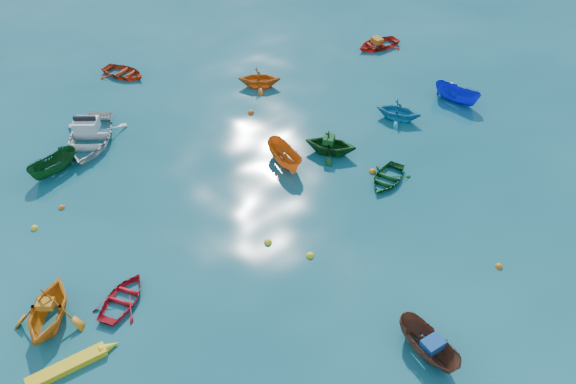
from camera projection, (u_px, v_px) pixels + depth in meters
ground at (359, 261)px, 23.60m from camera, size 160.00×160.00×0.00m
sampan_brown_mid at (426, 353)px, 20.22m from camera, size 1.27×2.91×1.10m
dinghy_orange_w at (52, 321)px, 21.28m from camera, size 4.04×4.13×1.65m
dinghy_green_e at (387, 181)px, 27.65m from camera, size 3.16×2.76×0.55m
dinghy_cyan_se at (397, 119)px, 31.84m from camera, size 3.18×3.29×1.33m
dinghy_red_nw at (124, 301)px, 22.01m from camera, size 3.12×2.93×0.53m
sampan_orange_n at (285, 164)px, 28.70m from camera, size 1.51×3.03×1.12m
dinghy_green_n at (330, 153)px, 29.38m from camera, size 3.47×3.54×1.41m
dinghy_red_ne at (377, 47)px, 38.71m from camera, size 3.40×2.61×0.65m
sampan_blue_far at (455, 101)px, 33.30m from camera, size 1.66×3.04×1.11m
dinghy_red_far at (124, 76)px, 35.67m from camera, size 3.22×3.61×0.62m
dinghy_orange_far at (260, 87)px, 34.62m from camera, size 3.41×3.34×1.36m
sampan_green_far at (56, 172)px, 28.18m from camera, size 2.92×1.81×1.06m
kayak_yellow at (68, 369)px, 19.74m from camera, size 3.49×0.70×0.34m
motorboat_white at (91, 143)px, 30.11m from camera, size 5.45×5.77×1.57m
tarp_blue_a at (433, 344)px, 19.65m from camera, size 0.79×0.62×0.36m
tarp_orange_a at (46, 304)px, 20.69m from camera, size 0.75×0.72×0.29m
tarp_green_b at (329, 139)px, 28.83m from camera, size 0.86×0.83×0.33m
tarp_orange_b at (377, 41)px, 38.34m from camera, size 0.65×0.81×0.36m
buoy_ye_a at (268, 243)px, 24.43m from camera, size 0.36×0.36×0.36m
buoy_or_b at (499, 267)px, 23.37m from camera, size 0.30×0.30×0.30m
buoy_or_c at (62, 208)px, 26.14m from camera, size 0.29×0.29×0.29m
buoy_ye_c at (310, 256)px, 23.83m from camera, size 0.35×0.35×0.35m
buoy_or_d at (372, 172)px, 28.19m from camera, size 0.38×0.38×0.38m
buoy_ye_d at (35, 229)px, 25.10m from camera, size 0.33×0.33×0.33m
buoy_or_e at (251, 113)px, 32.33m from camera, size 0.37×0.37×0.37m
buoy_ye_e at (452, 85)px, 34.78m from camera, size 0.30×0.30×0.30m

